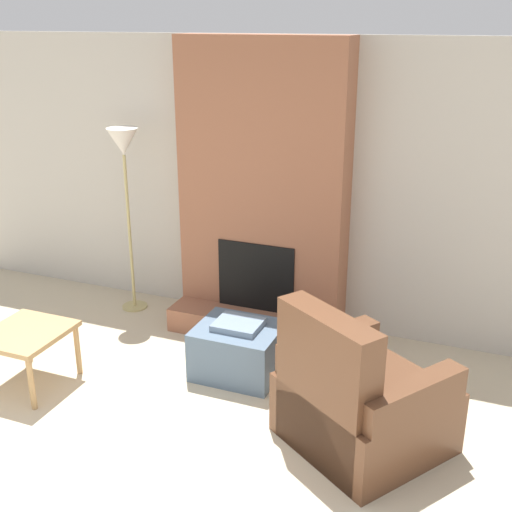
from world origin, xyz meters
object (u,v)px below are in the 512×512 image
at_px(ottoman, 239,349).
at_px(side_table, 26,338).
at_px(armchair, 357,404).
at_px(floor_lamp_left, 124,156).

height_order(ottoman, side_table, side_table).
height_order(armchair, floor_lamp_left, floor_lamp_left).
bearing_deg(floor_lamp_left, armchair, -27.75).
distance_m(side_table, floor_lamp_left, 1.91).
height_order(ottoman, floor_lamp_left, floor_lamp_left).
bearing_deg(ottoman, armchair, -27.55).
xyz_separation_m(ottoman, floor_lamp_left, (-1.47, 0.78, 1.32)).
relative_size(armchair, side_table, 2.05).
distance_m(armchair, side_table, 2.57).
bearing_deg(ottoman, floor_lamp_left, 152.10).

